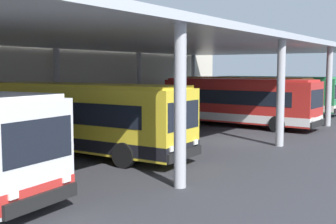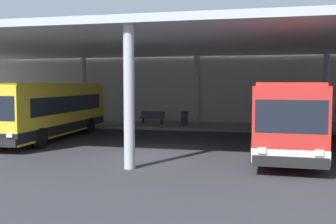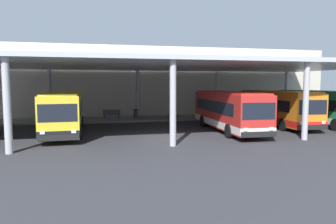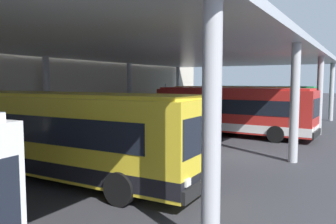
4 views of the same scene
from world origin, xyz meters
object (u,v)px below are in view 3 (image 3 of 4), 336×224
at_px(banner_sign, 243,100).
at_px(trash_bin, 136,114).
at_px(bus_departing, 322,107).
at_px(bus_middle_bay, 228,110).
at_px(bus_far_bay, 277,107).
at_px(bus_second_bay, 64,112).
at_px(bench_waiting, 112,114).

bearing_deg(banner_sign, trash_bin, 177.67).
height_order(bus_departing, trash_bin, bus_departing).
bearing_deg(bus_middle_bay, banner_sign, 56.42).
bearing_deg(bus_far_bay, bus_second_bay, -178.74).
bearing_deg(bus_departing, bench_waiting, 155.75).
bearing_deg(bus_departing, banner_sign, 118.46).
relative_size(bus_second_bay, bench_waiting, 5.88).
distance_m(bus_middle_bay, banner_sign, 10.20).
xyz_separation_m(bus_second_bay, banner_sign, (18.43, 6.87, 0.32)).
height_order(bus_second_bay, trash_bin, bus_second_bay).
bearing_deg(bus_second_bay, banner_sign, 20.46).
bearing_deg(banner_sign, bus_second_bay, -159.54).
distance_m(bus_far_bay, bench_waiting, 16.32).
xyz_separation_m(bus_far_bay, banner_sign, (-0.07, 6.47, 0.32)).
bearing_deg(trash_bin, banner_sign, -2.33).
bearing_deg(banner_sign, bench_waiting, 176.53).
bearing_deg(bus_middle_bay, bench_waiting, 133.32).
distance_m(bus_second_bay, bus_departing, 22.48).
height_order(trash_bin, banner_sign, banner_sign).
bearing_deg(bus_second_bay, bus_far_bay, 1.26).
distance_m(bus_second_bay, bus_far_bay, 18.50).
distance_m(bus_departing, banner_sign, 8.50).
height_order(bus_middle_bay, bus_far_bay, same).
distance_m(bus_second_bay, banner_sign, 19.67).
bearing_deg(bus_middle_bay, bus_far_bay, 19.51).
distance_m(bus_departing, bench_waiting, 20.34).
distance_m(bus_second_bay, bus_middle_bay, 12.89).
distance_m(bus_middle_bay, bench_waiting, 12.91).
height_order(bus_middle_bay, trash_bin, bus_middle_bay).
distance_m(bus_second_bay, trash_bin, 9.83).
height_order(bus_second_bay, bench_waiting, bus_second_bay).
height_order(bus_far_bay, banner_sign, banner_sign).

